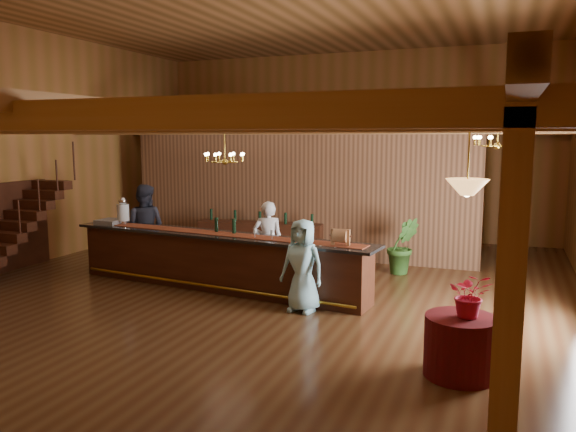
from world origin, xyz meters
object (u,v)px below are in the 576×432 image
(round_table, at_px, (460,346))
(backbar_shelf, at_px, (260,240))
(guest, at_px, (302,266))
(floor_plant, at_px, (403,246))
(tasting_bar, at_px, (217,261))
(chandelier_left, at_px, (225,157))
(beverage_dispenser, at_px, (123,211))
(pendant_lamp, at_px, (467,187))
(staff_second, at_px, (144,227))
(raffle_drum, at_px, (340,236))
(bartender, at_px, (268,242))
(chandelier_right, at_px, (498,141))

(round_table, bearing_deg, backbar_shelf, 133.28)
(guest, height_order, floor_plant, guest)
(tasting_bar, relative_size, chandelier_left, 8.40)
(chandelier_left, bearing_deg, round_table, -30.82)
(guest, bearing_deg, backbar_shelf, 131.29)
(beverage_dispenser, height_order, pendant_lamp, pendant_lamp)
(round_table, height_order, pendant_lamp, pendant_lamp)
(round_table, xyz_separation_m, floor_plant, (-1.61, 5.14, 0.24))
(staff_second, bearing_deg, raffle_drum, 151.51)
(pendant_lamp, bearing_deg, tasting_bar, 152.01)
(staff_second, bearing_deg, beverage_dispenser, 55.46)
(raffle_drum, bearing_deg, bartender, 148.40)
(guest, distance_m, floor_plant, 3.53)
(guest, bearing_deg, pendant_lamp, -25.26)
(raffle_drum, distance_m, guest, 0.85)
(chandelier_right, relative_size, guest, 0.50)
(beverage_dispenser, xyz_separation_m, chandelier_left, (2.54, -0.05, 1.21))
(chandelier_right, bearing_deg, round_table, -94.21)
(floor_plant, bearing_deg, pendant_lamp, -72.59)
(backbar_shelf, xyz_separation_m, bartender, (1.16, -2.18, 0.41))
(chandelier_right, height_order, bartender, chandelier_right)
(beverage_dispenser, height_order, round_table, beverage_dispenser)
(beverage_dispenser, distance_m, floor_plant, 6.18)
(raffle_drum, relative_size, chandelier_left, 0.43)
(tasting_bar, height_order, staff_second, staff_second)
(beverage_dispenser, relative_size, round_table, 0.67)
(round_table, height_order, staff_second, staff_second)
(raffle_drum, relative_size, staff_second, 0.17)
(raffle_drum, bearing_deg, floor_plant, 78.24)
(chandelier_left, distance_m, staff_second, 2.93)
(guest, bearing_deg, beverage_dispenser, 174.26)
(tasting_bar, bearing_deg, chandelier_left, 81.04)
(raffle_drum, xyz_separation_m, chandelier_left, (-2.57, 0.61, 1.32))
(tasting_bar, bearing_deg, pendant_lamp, -21.72)
(beverage_dispenser, relative_size, pendant_lamp, 0.67)
(chandelier_left, xyz_separation_m, guest, (2.02, -1.05, -1.80))
(pendant_lamp, relative_size, guest, 0.56)
(raffle_drum, bearing_deg, guest, -141.31)
(backbar_shelf, bearing_deg, beverage_dispenser, -134.41)
(raffle_drum, height_order, chandelier_left, chandelier_left)
(pendant_lamp, distance_m, staff_second, 8.05)
(raffle_drum, bearing_deg, beverage_dispenser, 172.55)
(beverage_dispenser, distance_m, chandelier_left, 2.82)
(staff_second, xyz_separation_m, guest, (4.39, -1.61, -0.17))
(raffle_drum, height_order, chandelier_right, chandelier_right)
(tasting_bar, relative_size, floor_plant, 5.31)
(round_table, relative_size, staff_second, 0.46)
(tasting_bar, height_order, beverage_dispenser, beverage_dispenser)
(tasting_bar, bearing_deg, staff_second, 166.31)
(round_table, xyz_separation_m, chandelier_right, (0.26, 3.54, 2.55))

